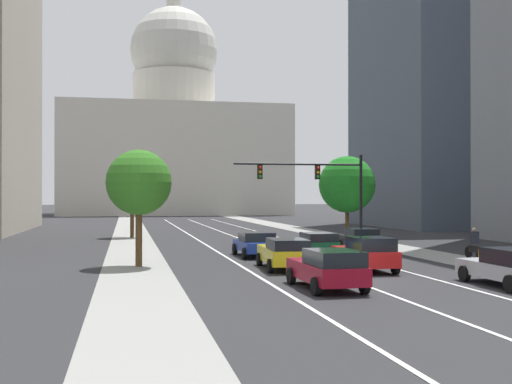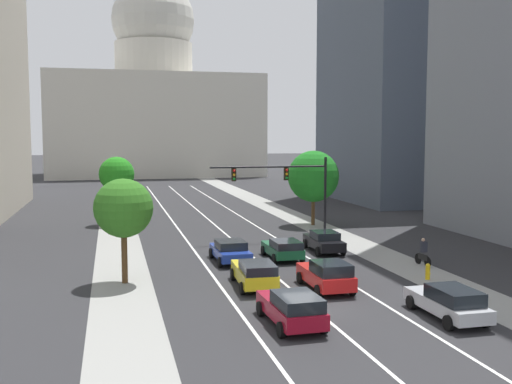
% 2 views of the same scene
% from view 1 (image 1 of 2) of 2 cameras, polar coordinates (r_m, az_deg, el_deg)
% --- Properties ---
extents(ground_plane, '(400.00, 400.00, 0.00)m').
position_cam_1_polar(ground_plane, '(65.37, -3.53, -3.36)').
color(ground_plane, '#2B2B2D').
extents(sidewalk_left, '(3.17, 130.00, 0.01)m').
position_cam_1_polar(sidewalk_left, '(59.76, -10.95, -3.63)').
color(sidewalk_left, gray).
rests_on(sidewalk_left, ground).
extents(sidewalk_right, '(3.17, 130.00, 0.01)m').
position_cam_1_polar(sidewalk_right, '(62.24, 4.87, -3.50)').
color(sidewalk_right, gray).
rests_on(sidewalk_right, ground).
extents(lane_stripe_left, '(0.16, 90.00, 0.01)m').
position_cam_1_polar(lane_stripe_left, '(50.08, -5.08, -4.26)').
color(lane_stripe_left, white).
rests_on(lane_stripe_left, ground).
extents(lane_stripe_center, '(0.16, 90.00, 0.01)m').
position_cam_1_polar(lane_stripe_center, '(50.57, -1.19, -4.22)').
color(lane_stripe_center, white).
rests_on(lane_stripe_center, ground).
extents(lane_stripe_right, '(0.16, 90.00, 0.01)m').
position_cam_1_polar(lane_stripe_right, '(51.30, 2.60, -4.17)').
color(lane_stripe_right, white).
rests_on(lane_stripe_right, ground).
extents(office_tower_far_right, '(21.70, 21.18, 36.16)m').
position_cam_1_polar(office_tower_far_right, '(78.66, 18.08, 10.43)').
color(office_tower_far_right, '#4C5666').
rests_on(office_tower_far_right, ground).
extents(capitol_building, '(41.05, 24.64, 40.57)m').
position_cam_1_polar(capitol_building, '(124.17, -7.25, 4.71)').
color(capitol_building, beige).
rests_on(capitol_building, ground).
extents(car_silver, '(1.94, 4.61, 1.46)m').
position_cam_1_polar(car_silver, '(26.16, 21.43, -6.15)').
color(car_silver, '#B2B5BA').
rests_on(car_silver, ground).
extents(car_red, '(2.01, 4.27, 1.59)m').
position_cam_1_polar(car_red, '(29.79, 9.65, -5.36)').
color(car_red, red).
rests_on(car_red, ground).
extents(car_green, '(2.03, 4.16, 1.34)m').
position_cam_1_polar(car_green, '(37.30, 5.25, -4.50)').
color(car_green, '#14512D').
rests_on(car_green, ground).
extents(car_black, '(2.09, 4.51, 1.44)m').
position_cam_1_polar(car_black, '(40.13, 9.22, -4.17)').
color(car_black, black).
rests_on(car_black, ground).
extents(car_blue, '(2.17, 4.38, 1.38)m').
position_cam_1_polar(car_blue, '(36.57, 0.02, -4.58)').
color(car_blue, '#1E389E').
rests_on(car_blue, ground).
extents(car_crimson, '(2.11, 4.46, 1.49)m').
position_cam_1_polar(car_crimson, '(23.83, 6.37, -6.69)').
color(car_crimson, maroon).
rests_on(car_crimson, ground).
extents(car_yellow, '(2.14, 4.62, 1.48)m').
position_cam_1_polar(car_yellow, '(30.14, 2.49, -5.37)').
color(car_yellow, yellow).
rests_on(car_yellow, ground).
extents(traffic_signal_mast, '(9.13, 0.39, 6.29)m').
position_cam_1_polar(traffic_signal_mast, '(44.79, 5.65, 0.98)').
color(traffic_signal_mast, black).
rests_on(traffic_signal_mast, ground).
extents(fire_hydrant, '(0.26, 0.35, 0.91)m').
position_cam_1_polar(fire_hydrant, '(33.33, 19.23, -5.42)').
color(fire_hydrant, yellow).
rests_on(fire_hydrant, ground).
extents(cyclist, '(0.38, 1.70, 1.72)m').
position_cam_1_polar(cyclist, '(36.88, 18.70, -4.33)').
color(cyclist, black).
rests_on(cyclist, ground).
extents(street_tree_near_left, '(3.13, 3.13, 6.08)m').
position_cam_1_polar(street_tree_near_left, '(54.15, -10.86, 0.78)').
color(street_tree_near_left, '#51381E').
rests_on(street_tree_near_left, ground).
extents(street_tree_mid_left, '(3.17, 3.17, 5.67)m').
position_cam_1_polar(street_tree_mid_left, '(31.75, -10.29, 0.80)').
color(street_tree_mid_left, '#51381E').
rests_on(street_tree_mid_left, ground).
extents(street_tree_far_right, '(4.56, 4.56, 6.64)m').
position_cam_1_polar(street_tree_far_right, '(52.46, 8.04, 0.67)').
color(street_tree_far_right, '#51381E').
rests_on(street_tree_far_right, ground).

